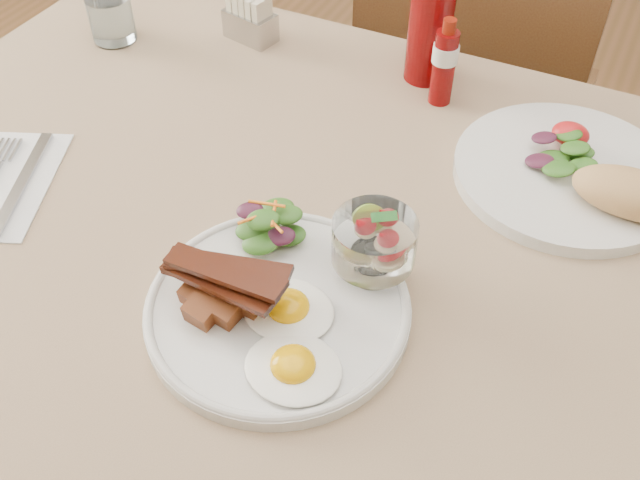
# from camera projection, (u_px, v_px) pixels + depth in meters

# --- Properties ---
(table) EXTENTS (1.33, 0.88, 0.75)m
(table) POSITION_uv_depth(u_px,v_px,m) (330.00, 274.00, 0.91)
(table) COLOR #55361A
(table) RESTS_ON ground
(chair_far) EXTENTS (0.42, 0.42, 0.93)m
(chair_far) POSITION_uv_depth(u_px,v_px,m) (471.00, 98.00, 1.43)
(chair_far) COLOR #55361A
(chair_far) RESTS_ON ground
(main_plate) EXTENTS (0.28, 0.28, 0.02)m
(main_plate) POSITION_uv_depth(u_px,v_px,m) (278.00, 309.00, 0.75)
(main_plate) COLOR silver
(main_plate) RESTS_ON table
(fried_eggs) EXTENTS (0.16, 0.18, 0.03)m
(fried_eggs) POSITION_uv_depth(u_px,v_px,m) (291.00, 336.00, 0.71)
(fried_eggs) COLOR white
(fried_eggs) RESTS_ON main_plate
(bacon_potato_pile) EXTENTS (0.14, 0.08, 0.06)m
(bacon_potato_pile) POSITION_uv_depth(u_px,v_px,m) (221.00, 288.00, 0.72)
(bacon_potato_pile) COLOR brown
(bacon_potato_pile) RESTS_ON main_plate
(side_salad) EXTENTS (0.09, 0.08, 0.05)m
(side_salad) POSITION_uv_depth(u_px,v_px,m) (269.00, 227.00, 0.80)
(side_salad) COLOR #275516
(side_salad) RESTS_ON main_plate
(fruit_cup) EXTENTS (0.09, 0.09, 0.09)m
(fruit_cup) POSITION_uv_depth(u_px,v_px,m) (374.00, 242.00, 0.74)
(fruit_cup) COLOR white
(fruit_cup) RESTS_ON main_plate
(second_plate) EXTENTS (0.29, 0.28, 0.07)m
(second_plate) POSITION_uv_depth(u_px,v_px,m) (581.00, 176.00, 0.88)
(second_plate) COLOR silver
(second_plate) RESTS_ON table
(ketchup_bottle) EXTENTS (0.08, 0.08, 0.19)m
(ketchup_bottle) POSITION_uv_depth(u_px,v_px,m) (431.00, 23.00, 1.01)
(ketchup_bottle) COLOR #5F0506
(ketchup_bottle) RESTS_ON table
(hot_sauce_bottle) EXTENTS (0.04, 0.04, 0.13)m
(hot_sauce_bottle) POSITION_uv_depth(u_px,v_px,m) (444.00, 63.00, 0.99)
(hot_sauce_bottle) COLOR #5F0506
(hot_sauce_bottle) RESTS_ON table
(sugar_caddy) EXTENTS (0.09, 0.06, 0.08)m
(sugar_caddy) POSITION_uv_depth(u_px,v_px,m) (250.00, 20.00, 1.13)
(sugar_caddy) COLOR #B2B2B7
(sugar_caddy) RESTS_ON table
(water_glass) EXTENTS (0.07, 0.07, 0.12)m
(water_glass) POSITION_uv_depth(u_px,v_px,m) (109.00, 9.00, 1.11)
(water_glass) COLOR white
(water_glass) RESTS_ON table
(napkin_cutlery) EXTENTS (0.19, 0.23, 0.01)m
(napkin_cutlery) POSITION_uv_depth(u_px,v_px,m) (6.00, 183.00, 0.90)
(napkin_cutlery) COLOR silver
(napkin_cutlery) RESTS_ON table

